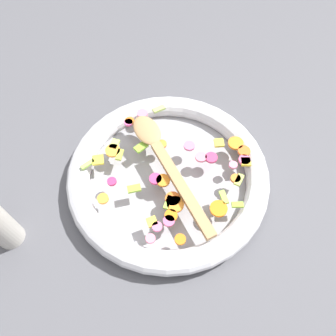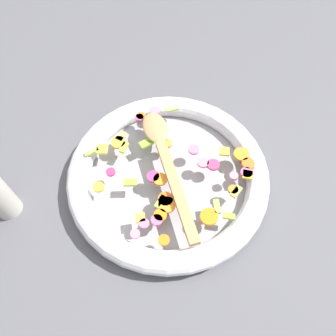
% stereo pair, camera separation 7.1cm
% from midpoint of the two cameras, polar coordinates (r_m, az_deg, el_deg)
% --- Properties ---
extents(ground_plane, '(4.00, 4.00, 0.00)m').
position_cam_midpoint_polar(ground_plane, '(0.75, 2.69, -2.21)').
color(ground_plane, '#4C4C51').
extents(skillet, '(0.45, 0.45, 0.05)m').
position_cam_midpoint_polar(skillet, '(0.73, 2.76, -1.37)').
color(skillet, gray).
rests_on(skillet, ground_plane).
extents(chopped_vegetables, '(0.32, 0.34, 0.01)m').
position_cam_midpoint_polar(chopped_vegetables, '(0.70, 4.01, -1.05)').
color(chopped_vegetables, orange).
rests_on(chopped_vegetables, skillet).
extents(wooden_spoon, '(0.19, 0.31, 0.01)m').
position_cam_midpoint_polar(wooden_spoon, '(0.71, 2.40, 1.65)').
color(wooden_spoon, '#A87F51').
rests_on(wooden_spoon, chopped_vegetables).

